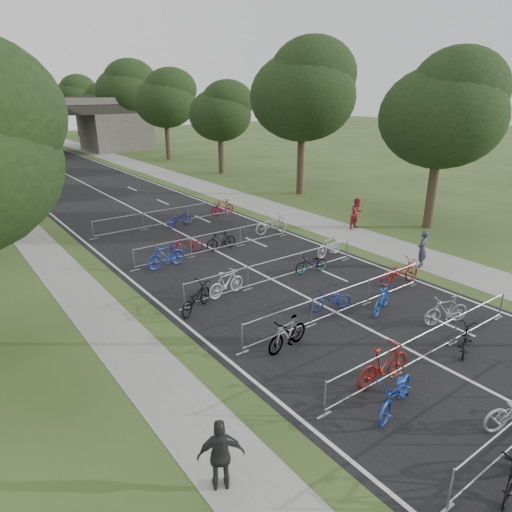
{
  "coord_description": "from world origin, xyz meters",
  "views": [
    {
      "loc": [
        -11.96,
        0.3,
        8.23
      ],
      "look_at": [
        -0.5,
        15.79,
        1.1
      ],
      "focal_mm": 32.0,
      "sensor_mm": 36.0,
      "label": 1
    }
  ],
  "objects_px": {
    "pedestrian_b": "(357,214)",
    "pedestrian_c": "(221,455)",
    "overpass_bridge": "(26,128)",
    "pedestrian_a": "(422,249)"
  },
  "relations": [
    {
      "from": "overpass_bridge",
      "to": "pedestrian_b",
      "type": "xyz_separation_m",
      "value": [
        9.2,
        -46.54,
        -2.58
      ]
    },
    {
      "from": "pedestrian_b",
      "to": "pedestrian_c",
      "type": "distance_m",
      "value": 20.76
    },
    {
      "from": "pedestrian_b",
      "to": "pedestrian_c",
      "type": "relative_size",
      "value": 1.09
    },
    {
      "from": "pedestrian_c",
      "to": "pedestrian_a",
      "type": "bearing_deg",
      "value": -132.58
    },
    {
      "from": "overpass_bridge",
      "to": "pedestrian_a",
      "type": "bearing_deg",
      "value": -82.66
    },
    {
      "from": "pedestrian_a",
      "to": "pedestrian_b",
      "type": "distance_m",
      "value": 6.72
    },
    {
      "from": "pedestrian_b",
      "to": "pedestrian_c",
      "type": "bearing_deg",
      "value": -152.92
    },
    {
      "from": "overpass_bridge",
      "to": "pedestrian_b",
      "type": "distance_m",
      "value": 47.51
    },
    {
      "from": "overpass_bridge",
      "to": "pedestrian_c",
      "type": "xyz_separation_m",
      "value": [
        -8.03,
        -58.13,
        -2.66
      ]
    },
    {
      "from": "overpass_bridge",
      "to": "pedestrian_c",
      "type": "height_order",
      "value": "overpass_bridge"
    }
  ]
}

